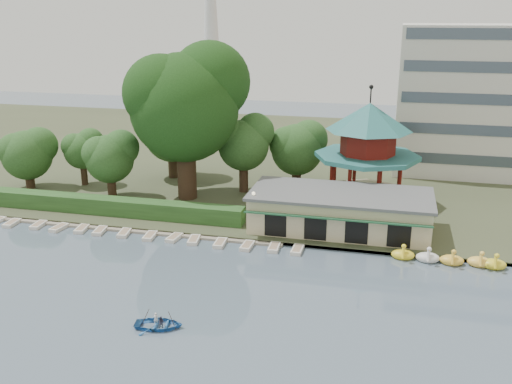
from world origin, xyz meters
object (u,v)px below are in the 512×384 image
(dock, at_px, (126,229))
(pavilion, at_px, (368,142))
(rowboat_with_passengers, at_px, (159,321))
(boathouse, at_px, (340,210))
(big_tree, at_px, (186,99))

(dock, relative_size, pavilion, 2.52)
(pavilion, height_order, rowboat_with_passengers, pavilion)
(boathouse, distance_m, rowboat_with_passengers, 24.76)
(dock, distance_m, boathouse, 22.62)
(rowboat_with_passengers, bearing_deg, pavilion, 68.23)
(big_tree, bearing_deg, boathouse, -18.31)
(boathouse, relative_size, rowboat_with_passengers, 3.40)
(pavilion, relative_size, big_tree, 0.73)
(dock, bearing_deg, rowboat_with_passengers, -57.38)
(boathouse, bearing_deg, big_tree, 161.69)
(dock, relative_size, big_tree, 1.83)
(dock, xyz_separation_m, boathouse, (22.00, 4.77, 2.25))
(rowboat_with_passengers, bearing_deg, big_tree, 105.66)
(pavilion, relative_size, rowboat_with_passengers, 2.47)
(dock, xyz_separation_m, rowboat_with_passengers, (11.14, -17.40, 0.39))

